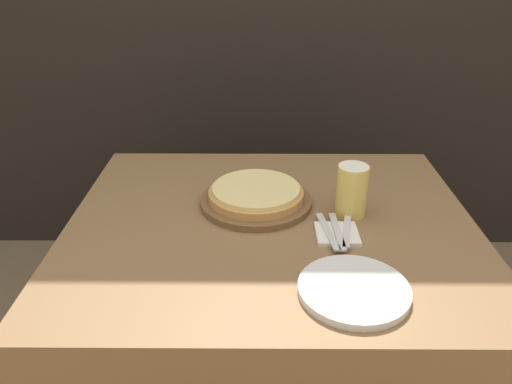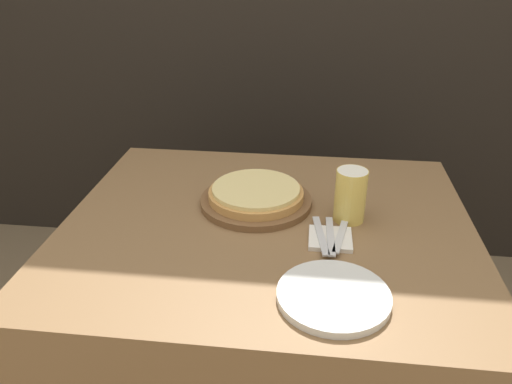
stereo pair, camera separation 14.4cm
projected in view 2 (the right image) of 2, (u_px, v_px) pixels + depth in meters
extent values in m
cube|color=olive|center=(266.00, 324.00, 1.53)|extent=(1.12, 0.96, 0.73)
cylinder|color=brown|center=(256.00, 201.00, 1.45)|extent=(0.32, 0.32, 0.02)
cylinder|color=tan|center=(256.00, 194.00, 1.44)|extent=(0.28, 0.28, 0.02)
cylinder|color=#EAD184|center=(256.00, 189.00, 1.44)|extent=(0.25, 0.25, 0.01)
cylinder|color=#E5C65B|center=(350.00, 196.00, 1.35)|extent=(0.09, 0.09, 0.15)
cylinder|color=white|center=(352.00, 174.00, 1.32)|extent=(0.08, 0.08, 0.02)
cylinder|color=silver|center=(333.00, 296.00, 1.07)|extent=(0.25, 0.25, 0.02)
cube|color=white|center=(330.00, 239.00, 1.28)|extent=(0.11, 0.11, 0.01)
cube|color=silver|center=(321.00, 235.00, 1.28)|extent=(0.05, 0.19, 0.00)
cube|color=silver|center=(330.00, 236.00, 1.28)|extent=(0.02, 0.19, 0.00)
cube|color=silver|center=(340.00, 236.00, 1.27)|extent=(0.05, 0.16, 0.00)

